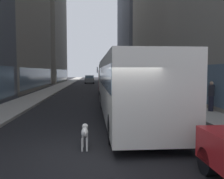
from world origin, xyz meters
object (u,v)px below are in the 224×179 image
Objects in this scene: transit_bus at (129,84)px; pedestrian_in_coat at (211,96)px; dalmatian_dog at (85,132)px; box_truck at (112,79)px; car_silver_sedan at (106,83)px; car_grey_wagon at (90,79)px.

transit_bus is 6.82× the size of pedestrian_in_coat.
box_truck is at bearing 82.35° from dalmatian_dog.
box_truck is at bearing -90.00° from car_silver_sedan.
car_grey_wagon is at bearing 98.44° from car_silver_sedan.
transit_bus is 10.59m from box_truck.
car_silver_sedan is at bearing 85.49° from dalmatian_dog.
dalmatian_dog is 0.57× the size of pedestrian_in_coat.
car_silver_sedan is 25.91m from dalmatian_dog.
transit_bus is at bearing 65.95° from dalmatian_dog.
transit_bus is 11.98× the size of dalmatian_dog.
car_grey_wagon is at bearing 93.67° from transit_bus.
car_silver_sedan is 16.35m from car_grey_wagon.
transit_bus is at bearing -86.33° from car_grey_wagon.
pedestrian_in_coat is at bearing -62.22° from box_truck.
box_truck is 10.54m from pedestrian_in_coat.
transit_bus is at bearing -90.00° from car_silver_sedan.
car_silver_sedan reaches higher than dalmatian_dog.
car_silver_sedan is (0.00, 21.27, -0.95)m from transit_bus.
transit_bus is at bearing -90.00° from box_truck.
box_truck is at bearing 90.00° from transit_bus.
box_truck is 7.79× the size of dalmatian_dog.
pedestrian_in_coat is at bearing 14.70° from transit_bus.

